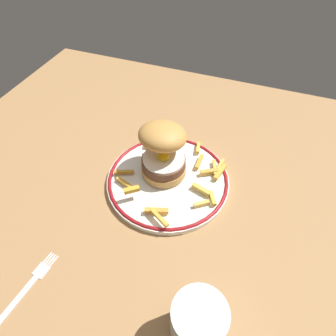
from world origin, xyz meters
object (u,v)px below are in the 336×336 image
object	(u,v)px
dinner_plate	(168,179)
fork	(27,288)
water_glass	(197,324)
burger	(163,149)

from	to	relation	value
dinner_plate	fork	xyz separation A→B (cm)	(-14.23, -29.77, -0.66)
dinner_plate	water_glass	world-z (taller)	water_glass
burger	fork	size ratio (longest dim) A/B	0.89
water_glass	fork	distance (cm)	28.88
dinner_plate	water_glass	size ratio (longest dim) A/B	2.75
burger	water_glass	distance (cm)	32.82
dinner_plate	fork	distance (cm)	33.01
burger	fork	xyz separation A→B (cm)	(-12.27, -32.10, -7.19)
water_glass	fork	xyz separation A→B (cm)	(-28.35, -3.65, -4.16)
dinner_plate	water_glass	xyz separation A→B (cm)	(14.11, -26.13, 3.51)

